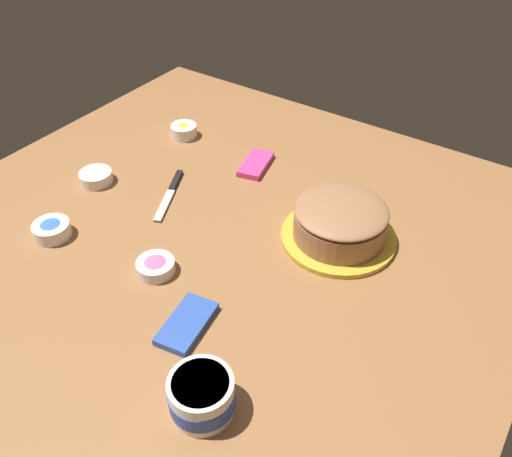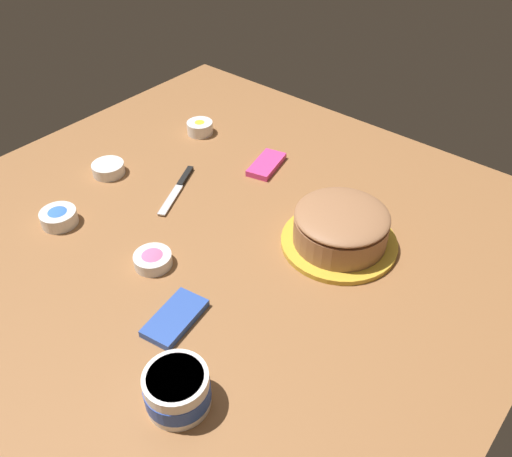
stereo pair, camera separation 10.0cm
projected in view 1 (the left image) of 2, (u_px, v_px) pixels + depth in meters
ground_plane at (212, 239)px, 1.37m from camera, size 1.54×1.54×0.00m
frosted_cake at (340, 223)px, 1.34m from camera, size 0.29×0.29×0.11m
frosting_tub at (202, 395)px, 0.98m from camera, size 0.12×0.12×0.08m
spreading_knife at (171, 190)px, 1.52m from camera, size 0.22×0.12×0.01m
sprinkle_bowl_yellow at (184, 130)px, 1.75m from camera, size 0.09×0.09×0.04m
sprinkle_bowl_pink at (156, 266)px, 1.27m from camera, size 0.09×0.09×0.03m
sprinkle_bowl_orange at (96, 177)px, 1.55m from camera, size 0.09×0.09×0.03m
sprinkle_bowl_blue at (52, 229)px, 1.37m from camera, size 0.10×0.10×0.04m
candy_box_lower at (256, 164)px, 1.62m from camera, size 0.16×0.10×0.02m
candy_box_upper at (187, 324)px, 1.15m from camera, size 0.16×0.10×0.02m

